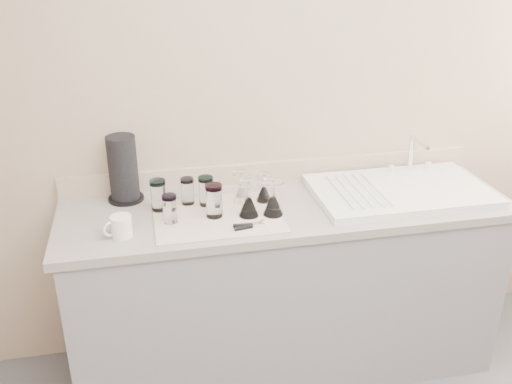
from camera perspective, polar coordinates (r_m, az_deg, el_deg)
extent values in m
cube|color=tan|center=(2.75, 1.72, 8.00)|extent=(3.50, 0.04, 2.50)
cube|color=slate|center=(2.84, 2.95, -9.83)|extent=(2.00, 0.60, 0.86)
cube|color=gray|center=(2.61, 3.16, -1.65)|extent=(2.06, 0.62, 0.04)
cube|color=white|center=(2.78, 14.20, 0.13)|extent=(0.82, 0.50, 0.03)
cylinder|color=silver|center=(2.97, 15.23, 3.81)|extent=(0.02, 0.02, 0.18)
cylinder|color=silver|center=(2.87, 16.10, 4.74)|extent=(0.02, 0.16, 0.02)
cylinder|color=silver|center=(2.95, 13.34, 2.42)|extent=(0.03, 0.03, 0.04)
cylinder|color=silver|center=(3.04, 16.77, 2.68)|extent=(0.03, 0.03, 0.04)
cube|color=silver|center=(2.49, -3.85, -2.44)|extent=(0.55, 0.42, 0.01)
cylinder|color=white|center=(2.55, -9.73, -0.49)|extent=(0.07, 0.07, 0.12)
cylinder|color=#3BBEB9|center=(2.52, -9.84, 0.96)|extent=(0.07, 0.07, 0.02)
cylinder|color=white|center=(2.59, -6.86, -0.06)|extent=(0.06, 0.06, 0.11)
cylinder|color=#B48FE5|center=(2.57, -6.92, 1.19)|extent=(0.06, 0.06, 0.02)
cylinder|color=white|center=(2.57, -5.01, -0.06)|extent=(0.06, 0.06, 0.12)
cylinder|color=#11856C|center=(2.54, -5.07, 1.32)|extent=(0.07, 0.07, 0.02)
cylinder|color=white|center=(2.43, -8.60, -1.83)|extent=(0.06, 0.06, 0.11)
cylinder|color=purple|center=(2.41, -8.69, -0.50)|extent=(0.06, 0.06, 0.02)
cylinder|color=white|center=(2.46, -4.22, -1.07)|extent=(0.07, 0.07, 0.13)
cylinder|color=#C41D6B|center=(2.43, -4.27, 0.51)|extent=(0.07, 0.07, 0.02)
cone|color=white|center=(2.60, -1.45, -0.21)|extent=(0.08, 0.08, 0.08)
cylinder|color=white|center=(2.57, -1.47, 1.16)|extent=(0.01, 0.01, 0.06)
cylinder|color=white|center=(2.55, -1.48, 1.86)|extent=(0.08, 0.08, 0.01)
cone|color=white|center=(2.61, 0.80, -0.19)|extent=(0.07, 0.07, 0.07)
cylinder|color=white|center=(2.58, 0.81, 1.05)|extent=(0.01, 0.01, 0.05)
cylinder|color=white|center=(2.57, 0.81, 1.68)|extent=(0.07, 0.07, 0.01)
cone|color=white|center=(2.47, -0.74, -1.48)|extent=(0.09, 0.09, 0.08)
cylinder|color=white|center=(2.44, -0.75, 0.09)|extent=(0.01, 0.01, 0.07)
cylinder|color=white|center=(2.42, -0.75, 0.90)|extent=(0.09, 0.09, 0.01)
cone|color=white|center=(2.48, 1.72, -1.37)|extent=(0.09, 0.09, 0.08)
cylinder|color=white|center=(2.44, 1.74, 0.22)|extent=(0.01, 0.01, 0.07)
cylinder|color=white|center=(2.43, 1.75, 1.04)|extent=(0.09, 0.09, 0.01)
cube|color=silver|center=(2.39, 0.23, -3.27)|extent=(0.05, 0.03, 0.02)
cylinder|color=black|center=(2.37, -1.02, -3.53)|extent=(0.10, 0.03, 0.02)
cylinder|color=black|center=(2.39, -1.10, -3.33)|extent=(0.10, 0.03, 0.02)
cylinder|color=white|center=(2.38, -13.32, -3.35)|extent=(0.11, 0.11, 0.09)
torus|color=white|center=(2.37, -14.32, -3.61)|extent=(0.07, 0.04, 0.07)
cylinder|color=black|center=(2.71, -12.85, -0.61)|extent=(0.16, 0.16, 0.01)
cylinder|color=black|center=(2.65, -13.16, 2.41)|extent=(0.13, 0.13, 0.30)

